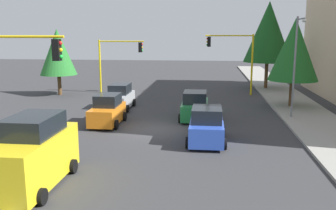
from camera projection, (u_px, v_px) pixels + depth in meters
name	position (u px, v px, depth m)	size (l,w,h in m)	color
ground_plane	(153.00, 130.00, 22.65)	(120.00, 120.00, 0.00)	#353538
sidewalk_kerb	(307.00, 115.00, 26.37)	(80.00, 4.00, 0.15)	gray
traffic_signal_far_right	(118.00, 55.00, 36.20)	(0.36, 4.59, 5.28)	yellow
traffic_signal_far_left	(234.00, 52.00, 34.89)	(0.36, 4.59, 5.84)	yellow
traffic_signal_near_right	(8.00, 72.00, 16.63)	(0.36, 4.59, 5.88)	yellow
street_lamp_curbside	(297.00, 57.00, 24.34)	(2.15, 0.28, 7.00)	slate
tree_roadside_mid	(294.00, 50.00, 28.48)	(3.88, 3.88, 7.07)	brown
tree_roadside_far	(268.00, 32.00, 38.01)	(5.01, 5.01, 9.19)	brown
tree_opposite_side	(58.00, 52.00, 34.76)	(3.48, 3.48, 6.33)	brown
delivery_van_yellow	(33.00, 154.00, 14.04)	(4.80, 2.22, 2.77)	yellow
car_orange	(107.00, 111.00, 23.82)	(3.73, 1.95, 1.98)	orange
car_green	(195.00, 107.00, 25.23)	(3.92, 2.08, 1.98)	#1E7238
car_blue	(207.00, 126.00, 19.84)	(3.91, 2.11, 1.98)	blue
car_silver	(120.00, 98.00, 28.73)	(4.05, 1.95, 1.98)	#B2B5BA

